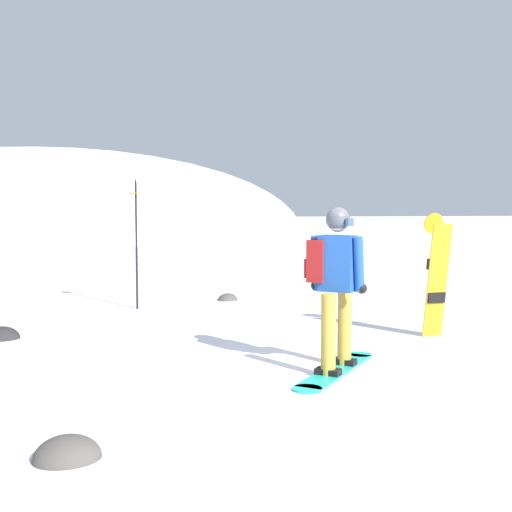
{
  "coord_description": "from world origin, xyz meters",
  "views": [
    {
      "loc": [
        -2.8,
        -5.38,
        1.68
      ],
      "look_at": [
        -0.03,
        3.56,
        1.0
      ],
      "focal_mm": 44.24,
      "sensor_mm": 36.0,
      "label": 1
    }
  ],
  "objects_px": {
    "rock_dark": "(1,339)",
    "rock_small": "(228,300)",
    "snowboarder_main": "(334,284)",
    "piste_marker_near": "(136,235)",
    "spare_snowboard": "(437,275)",
    "rock_mid": "(67,459)"
  },
  "relations": [
    {
      "from": "spare_snowboard",
      "to": "rock_mid",
      "type": "relative_size",
      "value": 3.57
    },
    {
      "from": "snowboarder_main",
      "to": "spare_snowboard",
      "type": "bearing_deg",
      "value": 31.09
    },
    {
      "from": "spare_snowboard",
      "to": "rock_dark",
      "type": "relative_size",
      "value": 3.54
    },
    {
      "from": "piste_marker_near",
      "to": "rock_mid",
      "type": "xyz_separation_m",
      "value": [
        -1.21,
        -6.46,
        -1.26
      ]
    },
    {
      "from": "snowboarder_main",
      "to": "rock_mid",
      "type": "xyz_separation_m",
      "value": [
        -2.69,
        -1.61,
        -0.92
      ]
    },
    {
      "from": "spare_snowboard",
      "to": "rock_small",
      "type": "height_order",
      "value": "spare_snowboard"
    },
    {
      "from": "snowboarder_main",
      "to": "piste_marker_near",
      "type": "relative_size",
      "value": 0.77
    },
    {
      "from": "snowboarder_main",
      "to": "rock_mid",
      "type": "relative_size",
      "value": 3.72
    },
    {
      "from": "rock_mid",
      "to": "piste_marker_near",
      "type": "bearing_deg",
      "value": 79.38
    },
    {
      "from": "rock_dark",
      "to": "rock_small",
      "type": "relative_size",
      "value": 1.24
    },
    {
      "from": "rock_dark",
      "to": "rock_mid",
      "type": "xyz_separation_m",
      "value": [
        0.78,
        -4.42,
        0.0
      ]
    },
    {
      "from": "snowboarder_main",
      "to": "piste_marker_near",
      "type": "distance_m",
      "value": 5.07
    },
    {
      "from": "rock_dark",
      "to": "snowboarder_main",
      "type": "bearing_deg",
      "value": -38.93
    },
    {
      "from": "rock_dark",
      "to": "rock_small",
      "type": "bearing_deg",
      "value": 34.45
    },
    {
      "from": "spare_snowboard",
      "to": "rock_mid",
      "type": "distance_m",
      "value": 5.55
    },
    {
      "from": "piste_marker_near",
      "to": "rock_small",
      "type": "distance_m",
      "value": 2.2
    },
    {
      "from": "rock_mid",
      "to": "rock_small",
      "type": "height_order",
      "value": "rock_mid"
    },
    {
      "from": "piste_marker_near",
      "to": "rock_dark",
      "type": "height_order",
      "value": "piste_marker_near"
    },
    {
      "from": "spare_snowboard",
      "to": "rock_mid",
      "type": "height_order",
      "value": "spare_snowboard"
    },
    {
      "from": "snowboarder_main",
      "to": "rock_small",
      "type": "height_order",
      "value": "snowboarder_main"
    },
    {
      "from": "spare_snowboard",
      "to": "rock_dark",
      "type": "xyz_separation_m",
      "value": [
        -5.48,
        1.59,
        -0.84
      ]
    },
    {
      "from": "rock_dark",
      "to": "rock_mid",
      "type": "relative_size",
      "value": 1.01
    }
  ]
}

